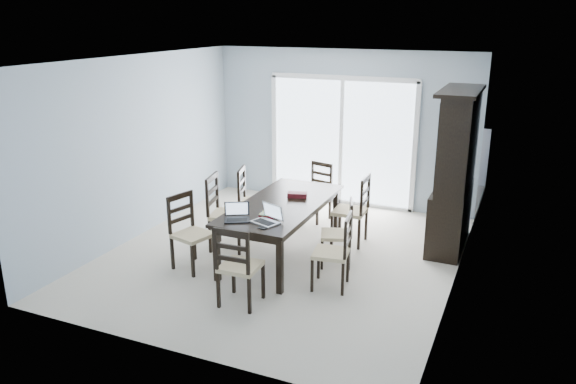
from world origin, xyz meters
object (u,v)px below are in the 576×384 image
at_px(chair_end_far, 318,185).
at_px(cell_phone, 262,228).
at_px(dining_table, 282,209).
at_px(laptop_dark, 237,217).
at_px(chair_right_near, 339,244).
at_px(chair_right_far, 357,203).
at_px(game_box, 297,195).
at_px(chair_left_far, 249,194).
at_px(hot_tub, 313,161).
at_px(china_hutch, 455,173).
at_px(chair_left_near, 187,223).
at_px(chair_end_near, 237,258).
at_px(laptop_silver, 265,219).
at_px(chair_left_mid, 221,204).
at_px(chair_right_mid, 343,226).

distance_m(chair_end_far, cell_phone, 2.55).
relative_size(dining_table, laptop_dark, 6.01).
xyz_separation_m(chair_right_near, chair_right_far, (-0.20, 1.40, 0.05)).
distance_m(chair_right_near, game_box, 1.30).
bearing_deg(chair_left_far, hot_tub, 165.66).
xyz_separation_m(chair_left_far, hot_tub, (-0.08, 2.86, -0.17)).
relative_size(china_hutch, chair_left_near, 1.97).
height_order(china_hutch, game_box, china_hutch).
height_order(china_hutch, chair_left_far, china_hutch).
xyz_separation_m(china_hutch, chair_right_far, (-1.23, -0.44, -0.46)).
relative_size(chair_left_near, chair_left_far, 0.98).
distance_m(dining_table, hot_tub, 3.58).
bearing_deg(chair_end_near, dining_table, 92.18).
bearing_deg(laptop_silver, chair_right_far, 86.77).
relative_size(cell_phone, game_box, 0.38).
relative_size(chair_left_near, chair_right_far, 0.96).
bearing_deg(chair_right_near, chair_left_mid, 66.20).
height_order(chair_right_mid, laptop_silver, chair_right_mid).
height_order(chair_left_near, chair_left_far, chair_left_far).
bearing_deg(chair_left_far, laptop_dark, 6.01).
bearing_deg(chair_right_far, chair_end_far, 46.98).
relative_size(chair_right_mid, chair_end_near, 0.92).
distance_m(chair_left_mid, laptop_dark, 1.01).
relative_size(chair_right_mid, laptop_dark, 2.78).
bearing_deg(chair_right_mid, chair_right_near, 174.73).
bearing_deg(cell_phone, chair_left_far, 134.00).
height_order(chair_right_mid, chair_end_near, chair_end_near).
height_order(chair_right_far, laptop_silver, chair_right_far).
distance_m(chair_right_mid, cell_phone, 1.22).
distance_m(chair_left_near, chair_right_mid, 1.99).
relative_size(chair_left_mid, game_box, 4.65).
xyz_separation_m(chair_end_near, cell_phone, (0.05, 0.53, 0.17)).
bearing_deg(china_hutch, chair_left_mid, -155.45).
distance_m(game_box, hot_tub, 3.31).
relative_size(dining_table, game_box, 8.47).
relative_size(chair_left_far, cell_phone, 11.47).
relative_size(dining_table, laptop_silver, 5.86).
relative_size(cell_phone, hot_tub, 0.06).
bearing_deg(chair_left_near, chair_right_mid, 129.84).
bearing_deg(chair_left_mid, chair_right_far, 105.88).
height_order(chair_left_far, cell_phone, chair_left_far).
height_order(chair_right_mid, chair_right_far, chair_right_far).
distance_m(chair_left_far, chair_right_mid, 1.72).
relative_size(chair_right_far, game_box, 4.47).
distance_m(chair_end_near, hot_tub, 5.04).
distance_m(china_hutch, game_box, 2.17).
height_order(chair_right_mid, chair_end_far, chair_end_far).
bearing_deg(chair_right_mid, game_box, 51.72).
relative_size(chair_end_far, game_box, 4.02).
distance_m(dining_table, chair_left_far, 1.00).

